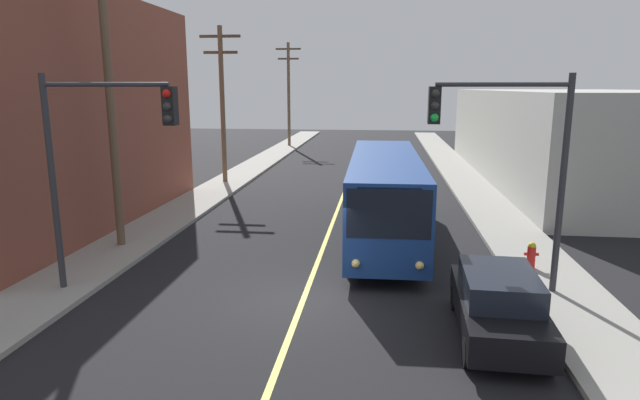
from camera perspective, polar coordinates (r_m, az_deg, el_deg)
ground_plane at (r=15.07m, az=-1.83°, el=-10.67°), size 120.00×120.00×0.00m
sidewalk_left at (r=26.16m, az=-14.40°, el=-1.06°), size 2.50×90.00×0.15m
sidewalk_right at (r=24.97m, az=18.45°, el=-1.92°), size 2.50×90.00×0.15m
lane_stripe_center at (r=29.40m, az=2.50°, el=0.58°), size 0.16×60.00×0.01m
building_left_brick at (r=25.94m, az=-30.57°, el=7.97°), size 10.00×16.07×9.47m
building_right_warehouse at (r=37.59m, az=26.11°, el=6.15°), size 12.00×27.65×5.57m
city_bus at (r=20.87m, az=6.88°, el=0.88°), size 2.76×12.19×3.20m
parked_car_black at (r=13.38m, az=18.39°, el=-10.42°), size 1.97×4.47×1.62m
utility_pole_near at (r=20.22m, az=-21.59°, el=12.22°), size 2.40×0.28×11.01m
utility_pole_mid at (r=32.67m, az=-10.35°, el=10.68°), size 2.40×0.28×9.09m
utility_pole_far at (r=52.76m, az=-3.35°, el=11.63°), size 2.40×0.28×9.75m
traffic_signal_left_corner at (r=15.62m, az=-22.16°, el=5.60°), size 3.75×0.48×6.00m
traffic_signal_right_corner at (r=15.39m, az=19.22°, el=5.74°), size 3.75×0.48×6.00m
fire_hydrant at (r=18.33m, az=21.54°, el=-5.42°), size 0.44×0.26×0.84m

